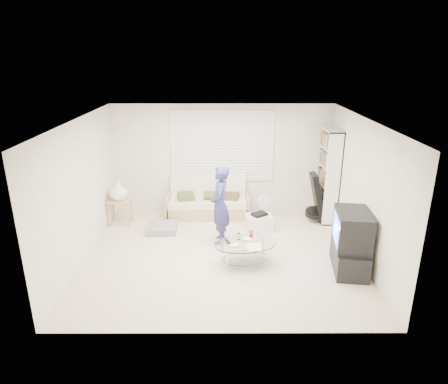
{
  "coord_description": "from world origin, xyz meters",
  "views": [
    {
      "loc": [
        0.02,
        -6.68,
        3.58
      ],
      "look_at": [
        0.04,
        0.3,
        1.12
      ],
      "focal_mm": 32.0,
      "sensor_mm": 36.0,
      "label": 1
    }
  ],
  "objects_px": {
    "futon_sofa": "(208,203)",
    "bookshelf": "(328,175)",
    "tv_unit": "(351,242)",
    "coffee_table": "(246,247)"
  },
  "relations": [
    {
      "from": "futon_sofa",
      "to": "bookshelf",
      "type": "height_order",
      "value": "bookshelf"
    },
    {
      "from": "tv_unit",
      "to": "coffee_table",
      "type": "relative_size",
      "value": 0.86
    },
    {
      "from": "coffee_table",
      "to": "futon_sofa",
      "type": "bearing_deg",
      "value": 108.14
    },
    {
      "from": "bookshelf",
      "to": "tv_unit",
      "type": "distance_m",
      "value": 2.32
    },
    {
      "from": "futon_sofa",
      "to": "coffee_table",
      "type": "xyz_separation_m",
      "value": [
        0.74,
        -2.27,
        0.04
      ]
    },
    {
      "from": "coffee_table",
      "to": "tv_unit",
      "type": "bearing_deg",
      "value": -5.73
    },
    {
      "from": "tv_unit",
      "to": "futon_sofa",
      "type": "bearing_deg",
      "value": 135.9
    },
    {
      "from": "futon_sofa",
      "to": "tv_unit",
      "type": "xyz_separation_m",
      "value": [
        2.52,
        -2.44,
        0.22
      ]
    },
    {
      "from": "futon_sofa",
      "to": "coffee_table",
      "type": "height_order",
      "value": "futon_sofa"
    },
    {
      "from": "bookshelf",
      "to": "tv_unit",
      "type": "height_order",
      "value": "bookshelf"
    }
  ]
}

